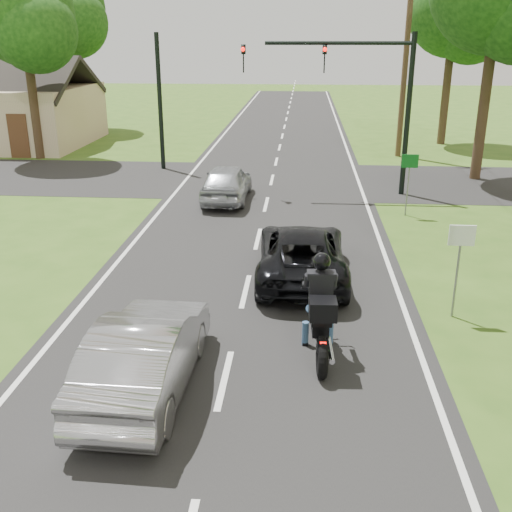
# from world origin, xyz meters

# --- Properties ---
(ground) EXTENTS (140.00, 140.00, 0.00)m
(ground) POSITION_xyz_m (0.00, 0.00, 0.00)
(ground) COLOR #325517
(ground) RESTS_ON ground
(road) EXTENTS (8.00, 100.00, 0.01)m
(road) POSITION_xyz_m (0.00, 10.00, 0.01)
(road) COLOR black
(road) RESTS_ON ground
(cross_road) EXTENTS (60.00, 7.00, 0.01)m
(cross_road) POSITION_xyz_m (0.00, 16.00, 0.01)
(cross_road) COLOR black
(cross_road) RESTS_ON ground
(motorcycle_rider) EXTENTS (0.69, 2.45, 2.11)m
(motorcycle_rider) POSITION_xyz_m (1.72, 1.05, 0.83)
(motorcycle_rider) COLOR black
(motorcycle_rider) RESTS_ON ground
(dark_suv) EXTENTS (2.26, 4.76, 1.31)m
(dark_suv) POSITION_xyz_m (1.34, 5.06, 0.67)
(dark_suv) COLOR black
(dark_suv) RESTS_ON road
(silver_sedan) EXTENTS (1.60, 4.30, 1.40)m
(silver_sedan) POSITION_xyz_m (-1.31, -0.39, 0.71)
(silver_sedan) COLOR #A7A6AB
(silver_sedan) RESTS_ON road
(silver_suv) EXTENTS (1.68, 4.06, 1.38)m
(silver_suv) POSITION_xyz_m (-1.52, 12.48, 0.70)
(silver_suv) COLOR #A6AAAE
(silver_suv) RESTS_ON road
(traffic_signal) EXTENTS (6.38, 0.44, 6.00)m
(traffic_signal) POSITION_xyz_m (3.34, 14.00, 4.14)
(traffic_signal) COLOR black
(traffic_signal) RESTS_ON ground
(signal_pole_far) EXTENTS (0.20, 0.20, 6.00)m
(signal_pole_far) POSITION_xyz_m (-5.20, 18.00, 3.00)
(signal_pole_far) COLOR black
(signal_pole_far) RESTS_ON ground
(utility_pole_far) EXTENTS (1.60, 0.28, 10.00)m
(utility_pole_far) POSITION_xyz_m (6.20, 22.00, 5.08)
(utility_pole_far) COLOR brown
(utility_pole_far) RESTS_ON ground
(sign_white) EXTENTS (0.55, 0.07, 2.12)m
(sign_white) POSITION_xyz_m (4.70, 2.98, 1.60)
(sign_white) COLOR slate
(sign_white) RESTS_ON ground
(sign_green) EXTENTS (0.55, 0.07, 2.12)m
(sign_green) POSITION_xyz_m (4.90, 10.98, 1.60)
(sign_green) COLOR slate
(sign_green) RESTS_ON ground
(tree_row_e) EXTENTS (5.28, 5.12, 9.61)m
(tree_row_e) POSITION_xyz_m (9.48, 25.78, 6.83)
(tree_row_e) COLOR #332316
(tree_row_e) RESTS_ON ground
(tree_left_near) EXTENTS (5.12, 4.96, 9.22)m
(tree_left_near) POSITION_xyz_m (-11.73, 19.78, 6.53)
(tree_left_near) COLOR #332316
(tree_left_near) RESTS_ON ground
(tree_left_far) EXTENTS (5.76, 5.58, 10.14)m
(tree_left_far) POSITION_xyz_m (-13.70, 29.76, 7.13)
(tree_left_far) COLOR #332316
(tree_left_far) RESTS_ON ground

